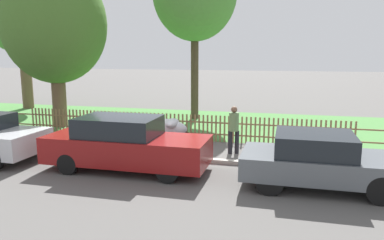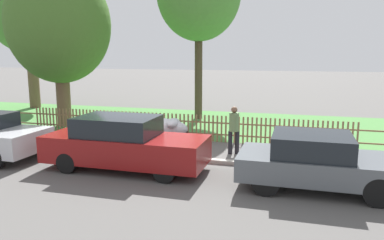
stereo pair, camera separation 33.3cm
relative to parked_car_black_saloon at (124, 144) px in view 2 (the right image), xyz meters
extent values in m
plane|color=#565451|center=(0.30, 1.16, -0.74)|extent=(120.00, 120.00, 0.00)
cube|color=#B2ADA3|center=(0.30, 1.26, -0.68)|extent=(31.65, 0.20, 0.12)
cube|color=#477F3D|center=(0.30, 7.46, -0.73)|extent=(31.65, 7.09, 0.01)
cube|color=olive|center=(0.30, 3.94, -0.47)|extent=(31.65, 0.03, 0.05)
cube|color=olive|center=(0.30, 3.94, -0.04)|extent=(31.65, 0.03, 0.05)
cube|color=olive|center=(-5.91, 3.92, -0.25)|extent=(0.06, 0.03, 0.97)
cube|color=olive|center=(-5.75, 3.92, -0.25)|extent=(0.06, 0.03, 0.97)
cube|color=olive|center=(-5.60, 3.92, -0.25)|extent=(0.06, 0.03, 0.97)
cube|color=olive|center=(-5.44, 3.92, -0.25)|extent=(0.06, 0.03, 0.97)
cube|color=olive|center=(-5.28, 3.92, -0.25)|extent=(0.06, 0.03, 0.97)
cube|color=olive|center=(-5.12, 3.92, -0.25)|extent=(0.06, 0.03, 0.97)
cube|color=olive|center=(-4.97, 3.92, -0.25)|extent=(0.06, 0.03, 0.97)
cube|color=olive|center=(-4.81, 3.92, -0.25)|extent=(0.06, 0.03, 0.97)
cube|color=olive|center=(-4.65, 3.92, -0.25)|extent=(0.06, 0.03, 0.97)
cube|color=olive|center=(-4.50, 3.92, -0.25)|extent=(0.06, 0.03, 0.97)
cube|color=olive|center=(-4.34, 3.92, -0.25)|extent=(0.06, 0.03, 0.97)
cube|color=olive|center=(-4.18, 3.92, -0.25)|extent=(0.06, 0.03, 0.97)
cube|color=olive|center=(-4.02, 3.92, -0.25)|extent=(0.06, 0.03, 0.97)
cube|color=olive|center=(-3.87, 3.92, -0.25)|extent=(0.06, 0.03, 0.97)
cube|color=olive|center=(-3.71, 3.92, -0.25)|extent=(0.06, 0.03, 0.97)
cube|color=olive|center=(-3.55, 3.92, -0.25)|extent=(0.06, 0.03, 0.97)
cube|color=olive|center=(-3.39, 3.92, -0.25)|extent=(0.06, 0.03, 0.97)
cube|color=olive|center=(-3.24, 3.92, -0.25)|extent=(0.06, 0.03, 0.97)
cube|color=olive|center=(-3.08, 3.92, -0.25)|extent=(0.06, 0.03, 0.97)
cube|color=olive|center=(-2.92, 3.92, -0.25)|extent=(0.06, 0.03, 0.97)
cube|color=olive|center=(-2.77, 3.92, -0.25)|extent=(0.06, 0.03, 0.97)
cube|color=olive|center=(-2.61, 3.92, -0.25)|extent=(0.06, 0.03, 0.97)
cube|color=olive|center=(-2.45, 3.92, -0.25)|extent=(0.06, 0.03, 0.97)
cube|color=olive|center=(-2.29, 3.92, -0.25)|extent=(0.06, 0.03, 0.97)
cube|color=olive|center=(-2.14, 3.92, -0.25)|extent=(0.06, 0.03, 0.97)
cube|color=olive|center=(-1.98, 3.92, -0.25)|extent=(0.06, 0.03, 0.97)
cube|color=olive|center=(-1.82, 3.92, -0.25)|extent=(0.06, 0.03, 0.97)
cube|color=olive|center=(-1.66, 3.92, -0.25)|extent=(0.06, 0.03, 0.97)
cube|color=olive|center=(-1.51, 3.92, -0.25)|extent=(0.06, 0.03, 0.97)
cube|color=olive|center=(-1.35, 3.92, -0.25)|extent=(0.06, 0.03, 0.97)
cube|color=olive|center=(-1.19, 3.92, -0.25)|extent=(0.06, 0.03, 0.97)
cube|color=olive|center=(-1.04, 3.92, -0.25)|extent=(0.06, 0.03, 0.97)
cube|color=olive|center=(-0.88, 3.92, -0.25)|extent=(0.06, 0.03, 0.97)
cube|color=olive|center=(-0.72, 3.92, -0.25)|extent=(0.06, 0.03, 0.97)
cube|color=olive|center=(-0.56, 3.92, -0.25)|extent=(0.06, 0.03, 0.97)
cube|color=olive|center=(-0.41, 3.92, -0.25)|extent=(0.06, 0.03, 0.97)
cube|color=olive|center=(-0.25, 3.92, -0.25)|extent=(0.06, 0.03, 0.97)
cube|color=olive|center=(-0.09, 3.92, -0.25)|extent=(0.06, 0.03, 0.97)
cube|color=olive|center=(0.07, 3.92, -0.25)|extent=(0.06, 0.03, 0.97)
cube|color=olive|center=(0.22, 3.92, -0.25)|extent=(0.06, 0.03, 0.97)
cube|color=olive|center=(0.38, 3.92, -0.25)|extent=(0.06, 0.03, 0.97)
cube|color=olive|center=(0.54, 3.92, -0.25)|extent=(0.06, 0.03, 0.97)
cube|color=olive|center=(0.69, 3.92, -0.25)|extent=(0.06, 0.03, 0.97)
cube|color=olive|center=(0.85, 3.92, -0.25)|extent=(0.06, 0.03, 0.97)
cube|color=olive|center=(1.01, 3.92, -0.25)|extent=(0.06, 0.03, 0.97)
cube|color=olive|center=(1.17, 3.92, -0.25)|extent=(0.06, 0.03, 0.97)
cube|color=olive|center=(1.32, 3.92, -0.25)|extent=(0.06, 0.03, 0.97)
cube|color=olive|center=(1.48, 3.92, -0.25)|extent=(0.06, 0.03, 0.97)
cube|color=olive|center=(1.64, 3.92, -0.25)|extent=(0.06, 0.03, 0.97)
cube|color=olive|center=(1.80, 3.92, -0.25)|extent=(0.06, 0.03, 0.97)
cube|color=olive|center=(1.95, 3.92, -0.25)|extent=(0.06, 0.03, 0.97)
cube|color=olive|center=(2.11, 3.92, -0.25)|extent=(0.06, 0.03, 0.97)
cube|color=olive|center=(2.27, 3.92, -0.25)|extent=(0.06, 0.03, 0.97)
cube|color=olive|center=(2.42, 3.92, -0.25)|extent=(0.06, 0.03, 0.97)
cube|color=olive|center=(2.58, 3.92, -0.25)|extent=(0.06, 0.03, 0.97)
cube|color=olive|center=(2.74, 3.92, -0.25)|extent=(0.06, 0.03, 0.97)
cube|color=olive|center=(2.90, 3.92, -0.25)|extent=(0.06, 0.03, 0.97)
cube|color=olive|center=(3.05, 3.92, -0.25)|extent=(0.06, 0.03, 0.97)
cube|color=olive|center=(3.21, 3.92, -0.25)|extent=(0.06, 0.03, 0.97)
cube|color=olive|center=(3.37, 3.92, -0.25)|extent=(0.06, 0.03, 0.97)
cube|color=olive|center=(3.53, 3.92, -0.25)|extent=(0.06, 0.03, 0.97)
cube|color=olive|center=(3.68, 3.92, -0.25)|extent=(0.06, 0.03, 0.97)
cube|color=olive|center=(3.84, 3.92, -0.25)|extent=(0.06, 0.03, 0.97)
cube|color=olive|center=(4.00, 3.92, -0.25)|extent=(0.06, 0.03, 0.97)
cube|color=olive|center=(4.16, 3.92, -0.25)|extent=(0.06, 0.03, 0.97)
cube|color=olive|center=(4.31, 3.92, -0.25)|extent=(0.06, 0.03, 0.97)
cube|color=olive|center=(4.47, 3.92, -0.25)|extent=(0.06, 0.03, 0.97)
cube|color=olive|center=(4.63, 3.92, -0.25)|extent=(0.06, 0.03, 0.97)
cube|color=olive|center=(4.78, 3.92, -0.25)|extent=(0.06, 0.03, 0.97)
cube|color=olive|center=(4.94, 3.92, -0.25)|extent=(0.06, 0.03, 0.97)
cube|color=olive|center=(5.10, 3.92, -0.25)|extent=(0.06, 0.03, 0.97)
cube|color=olive|center=(5.26, 3.92, -0.25)|extent=(0.06, 0.03, 0.97)
cube|color=olive|center=(5.41, 3.92, -0.25)|extent=(0.06, 0.03, 0.97)
cube|color=olive|center=(5.57, 3.92, -0.25)|extent=(0.06, 0.03, 0.97)
cube|color=olive|center=(5.73, 3.92, -0.25)|extent=(0.06, 0.03, 0.97)
cube|color=olive|center=(5.89, 3.92, -0.25)|extent=(0.06, 0.03, 0.97)
cube|color=olive|center=(6.04, 3.92, -0.25)|extent=(0.06, 0.03, 0.97)
cube|color=olive|center=(6.20, 3.92, -0.25)|extent=(0.06, 0.03, 0.97)
cube|color=olive|center=(6.36, 3.92, -0.25)|extent=(0.06, 0.03, 0.97)
cube|color=olive|center=(6.51, 3.92, -0.25)|extent=(0.06, 0.03, 0.97)
cylinder|color=black|center=(-3.48, 0.69, -0.41)|extent=(0.66, 0.15, 0.66)
cube|color=maroon|center=(0.05, 0.00, -0.14)|extent=(4.50, 1.65, 0.72)
cube|color=black|center=(-0.17, 0.00, 0.49)|extent=(2.16, 1.48, 0.53)
cylinder|color=black|center=(1.45, 0.75, -0.46)|extent=(0.56, 0.14, 0.56)
cylinder|color=black|center=(1.45, -0.75, -0.46)|extent=(0.56, 0.14, 0.56)
cylinder|color=black|center=(-1.34, 0.75, -0.46)|extent=(0.56, 0.14, 0.56)
cylinder|color=black|center=(-1.34, -0.75, -0.46)|extent=(0.56, 0.14, 0.56)
cube|color=#51565B|center=(5.12, -0.11, -0.19)|extent=(3.77, 1.78, 0.55)
cube|color=black|center=(4.93, -0.11, 0.34)|extent=(1.81, 1.60, 0.51)
cylinder|color=black|center=(6.29, 0.70, -0.42)|extent=(0.64, 0.14, 0.64)
cylinder|color=black|center=(6.29, -0.94, -0.42)|extent=(0.64, 0.14, 0.64)
cylinder|color=black|center=(3.96, 0.71, -0.42)|extent=(0.64, 0.14, 0.64)
cylinder|color=black|center=(3.95, -0.93, -0.42)|extent=(0.64, 0.14, 0.64)
cylinder|color=black|center=(0.75, 2.85, -0.42)|extent=(0.64, 0.14, 0.64)
cylinder|color=black|center=(-0.74, 2.75, -0.42)|extent=(0.64, 0.14, 0.64)
ellipsoid|color=#9EA0A8|center=(0.01, 2.80, -0.11)|extent=(2.01, 0.79, 0.72)
ellipsoid|color=#9EA0A8|center=(0.47, 2.83, 0.08)|extent=(0.51, 0.86, 0.33)
cylinder|color=brown|center=(-10.48, 9.53, 1.48)|extent=(0.62, 0.62, 4.44)
ellipsoid|color=#4C8438|center=(-10.48, 9.53, 5.29)|extent=(5.03, 5.03, 5.78)
cylinder|color=brown|center=(-5.43, 5.13, 0.78)|extent=(0.60, 0.60, 3.03)
ellipsoid|color=#426B28|center=(-5.43, 5.13, 3.68)|extent=(4.38, 4.38, 5.03)
cylinder|color=#473828|center=(-0.15, 8.51, 1.65)|extent=(0.37, 0.37, 4.77)
cylinder|color=black|center=(2.75, 2.49, -0.37)|extent=(0.14, 0.14, 0.75)
cylinder|color=black|center=(2.54, 2.43, -0.37)|extent=(0.14, 0.14, 0.75)
cylinder|color=#5B7A4C|center=(2.65, 2.46, 0.30)|extent=(0.39, 0.39, 0.59)
sphere|color=brown|center=(2.65, 2.46, 0.70)|extent=(0.20, 0.20, 0.20)
camera|label=1|loc=(4.25, -9.22, 2.46)|focal=35.00mm
camera|label=2|loc=(4.57, -9.13, 2.46)|focal=35.00mm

